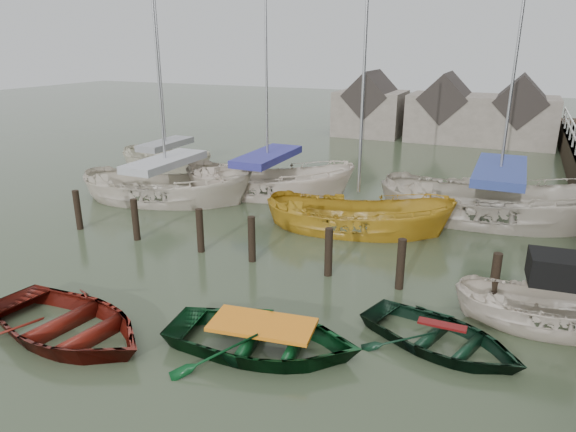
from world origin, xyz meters
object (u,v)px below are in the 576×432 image
at_px(motorboat, 551,325).
at_px(sailboat_d, 494,220).
at_px(rowboat_green, 263,350).
at_px(rowboat_dkgreen, 440,347).
at_px(sailboat_a, 168,200).
at_px(sailboat_c, 357,230).
at_px(rowboat_red, 69,336).
at_px(sailboat_b, 268,193).
at_px(sailboat_e, 168,170).

xyz_separation_m(motorboat, sailboat_d, (-1.63, 7.42, -0.04)).
height_order(rowboat_green, sailboat_d, sailboat_d).
relative_size(rowboat_green, rowboat_dkgreen, 1.18).
relative_size(motorboat, sailboat_a, 0.37).
bearing_deg(sailboat_c, rowboat_red, 147.56).
bearing_deg(sailboat_a, motorboat, -123.17).
height_order(sailboat_b, sailboat_e, sailboat_b).
bearing_deg(rowboat_green, sailboat_b, 17.72).
bearing_deg(rowboat_dkgreen, rowboat_green, 134.61).
bearing_deg(rowboat_red, rowboat_dkgreen, -60.49).
xyz_separation_m(sailboat_a, sailboat_b, (3.36, 2.48, 0.00)).
xyz_separation_m(sailboat_a, sailboat_c, (8.10, -0.15, -0.05)).
relative_size(motorboat, sailboat_d, 0.34).
height_order(sailboat_a, sailboat_b, sailboat_b).
distance_m(rowboat_green, rowboat_dkgreen, 3.80).
distance_m(motorboat, sailboat_c, 7.42).
bearing_deg(motorboat, sailboat_c, 47.78).
distance_m(rowboat_dkgreen, sailboat_a, 13.46).
bearing_deg(rowboat_dkgreen, sailboat_a, 80.12).
bearing_deg(sailboat_b, sailboat_e, 62.64).
height_order(motorboat, sailboat_a, sailboat_a).
bearing_deg(sailboat_b, sailboat_c, -131.26).
height_order(sailboat_c, sailboat_e, sailboat_c).
xyz_separation_m(rowboat_green, sailboat_a, (-8.43, 8.07, 0.06)).
bearing_deg(sailboat_a, rowboat_green, -148.71).
bearing_deg(motorboat, sailboat_b, 51.12).
height_order(rowboat_red, motorboat, motorboat).
distance_m(rowboat_red, sailboat_b, 11.87).
height_order(sailboat_d, sailboat_e, sailboat_d).
xyz_separation_m(rowboat_green, sailboat_d, (3.97, 10.87, 0.06)).
bearing_deg(rowboat_red, sailboat_b, 12.56).
xyz_separation_m(rowboat_green, rowboat_dkgreen, (3.41, 1.67, 0.00)).
height_order(rowboat_green, sailboat_c, sailboat_c).
height_order(motorboat, sailboat_c, sailboat_c).
bearing_deg(rowboat_red, sailboat_e, 36.92).
bearing_deg(sailboat_d, rowboat_dkgreen, 171.49).
distance_m(sailboat_a, sailboat_b, 4.17).
height_order(sailboat_b, sailboat_d, sailboat_b).
distance_m(rowboat_dkgreen, sailboat_e, 18.42).
distance_m(rowboat_red, sailboat_d, 14.64).
xyz_separation_m(sailboat_a, sailboat_e, (-3.19, 4.26, 0.00)).
relative_size(rowboat_green, motorboat, 0.95).
relative_size(rowboat_red, sailboat_e, 0.44).
xyz_separation_m(motorboat, sailboat_e, (-17.22, 8.88, -0.03)).
bearing_deg(rowboat_dkgreen, sailboat_b, 62.19).
relative_size(sailboat_a, sailboat_b, 0.93).
xyz_separation_m(rowboat_red, sailboat_a, (-4.24, 9.35, 0.06)).
bearing_deg(sailboat_d, sailboat_b, 86.99).
bearing_deg(motorboat, sailboat_d, 7.13).
relative_size(sailboat_a, sailboat_d, 0.92).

